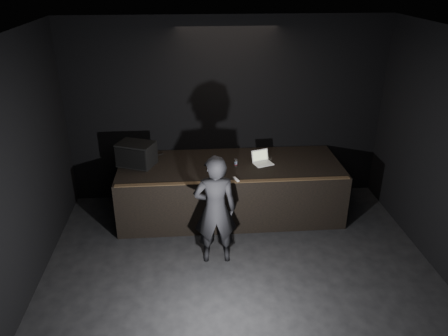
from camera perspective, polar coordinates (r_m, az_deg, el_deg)
ground at (r=6.16m, az=3.22°, el=-18.80°), size 7.00×7.00×0.00m
room_walls at (r=4.99m, az=3.77°, el=-1.75°), size 6.10×7.10×3.52m
stage_riser at (r=8.09m, az=0.78°, el=-2.73°), size 4.00×1.50×1.00m
riser_lip at (r=7.23m, az=1.32°, el=-1.78°), size 3.92×0.10×0.01m
stage_monitor at (r=7.93m, az=-11.40°, el=1.80°), size 0.74×0.65×0.42m
cable at (r=8.19m, az=-10.76°, el=1.12°), size 0.80×0.48×0.02m
laptop at (r=7.93m, az=4.97°, el=1.05°), size 0.40×0.38×0.22m
beer_can at (r=7.76m, az=1.52°, el=0.68°), size 0.06×0.06×0.14m
plastic_cup at (r=7.96m, az=5.99°, el=1.03°), size 0.08×0.08×0.10m
wii_remote at (r=7.28m, az=1.60°, el=-1.51°), size 0.09×0.17×0.03m
person at (r=6.63m, az=-1.15°, el=-5.50°), size 0.66×0.43×1.79m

